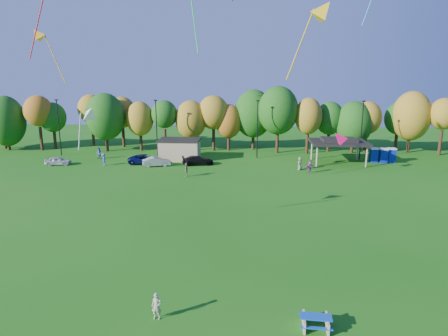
# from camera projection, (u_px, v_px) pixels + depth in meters

# --- Properties ---
(ground) EXTENTS (160.00, 160.00, 0.00)m
(ground) POSITION_uv_depth(u_px,v_px,m) (235.00, 290.00, 24.75)
(ground) COLOR #19600F
(ground) RESTS_ON ground
(tree_line) EXTENTS (93.57, 10.55, 11.15)m
(tree_line) POSITION_uv_depth(u_px,v_px,m) (239.00, 117.00, 67.65)
(tree_line) COLOR black
(tree_line) RESTS_ON ground
(lamp_posts) EXTENTS (64.50, 0.25, 9.09)m
(lamp_posts) POSITION_uv_depth(u_px,v_px,m) (257.00, 127.00, 62.34)
(lamp_posts) COLOR black
(lamp_posts) RESTS_ON ground
(utility_building) EXTENTS (6.30, 4.30, 3.25)m
(utility_building) POSITION_uv_depth(u_px,v_px,m) (180.00, 149.00, 61.90)
(utility_building) COLOR tan
(utility_building) RESTS_ON ground
(pavilion) EXTENTS (8.20, 6.20, 3.77)m
(pavilion) POSITION_uv_depth(u_px,v_px,m) (339.00, 142.00, 59.06)
(pavilion) COLOR tan
(pavilion) RESTS_ON ground
(porta_potties) EXTENTS (3.75, 1.47, 2.18)m
(porta_potties) POSITION_uv_depth(u_px,v_px,m) (383.00, 155.00, 60.07)
(porta_potties) COLOR #0B2194
(porta_potties) RESTS_ON ground
(picnic_table) EXTENTS (1.75, 1.49, 0.72)m
(picnic_table) POSITION_uv_depth(u_px,v_px,m) (316.00, 321.00, 20.89)
(picnic_table) COLOR tan
(picnic_table) RESTS_ON ground
(kite_flyer) EXTENTS (0.58, 0.41, 1.52)m
(kite_flyer) POSITION_uv_depth(u_px,v_px,m) (157.00, 306.00, 21.63)
(kite_flyer) COLOR tan
(kite_flyer) RESTS_ON ground
(car_a) EXTENTS (3.88, 2.14, 1.25)m
(car_a) POSITION_uv_depth(u_px,v_px,m) (58.00, 161.00, 58.38)
(car_a) COLOR silver
(car_a) RESTS_ON ground
(car_b) EXTENTS (4.30, 2.54, 1.34)m
(car_b) POSITION_uv_depth(u_px,v_px,m) (157.00, 162.00, 57.67)
(car_b) COLOR #96959A
(car_b) RESTS_ON ground
(car_c) EXTENTS (5.20, 2.63, 1.41)m
(car_c) POSITION_uv_depth(u_px,v_px,m) (146.00, 159.00, 59.00)
(car_c) COLOR #0A1041
(car_c) RESTS_ON ground
(car_d) EXTENTS (4.90, 2.83, 1.34)m
(car_d) POSITION_uv_depth(u_px,v_px,m) (198.00, 160.00, 58.48)
(car_d) COLOR black
(car_d) RESTS_ON ground
(far_person_0) EXTENTS (0.97, 1.06, 1.82)m
(far_person_0) POSITION_uv_depth(u_px,v_px,m) (300.00, 164.00, 55.34)
(far_person_0) COLOR #6A8057
(far_person_0) RESTS_ON ground
(far_person_1) EXTENTS (1.59, 1.12, 1.66)m
(far_person_1) POSITION_uv_depth(u_px,v_px,m) (310.00, 167.00, 53.69)
(far_person_1) COLOR #A3449E
(far_person_1) RESTS_ON ground
(far_person_2) EXTENTS (0.48, 1.07, 1.80)m
(far_person_2) POSITION_uv_depth(u_px,v_px,m) (186.00, 170.00, 51.73)
(far_person_2) COLOR #7F8752
(far_person_2) RESTS_ON ground
(far_person_3) EXTENTS (0.72, 1.20, 1.81)m
(far_person_3) POSITION_uv_depth(u_px,v_px,m) (104.00, 159.00, 58.04)
(far_person_3) COLOR #5665BD
(far_person_3) RESTS_ON ground
(far_person_4) EXTENTS (1.10, 1.02, 1.81)m
(far_person_4) POSITION_uv_depth(u_px,v_px,m) (99.00, 153.00, 62.52)
(far_person_4) COLOR #4E69AB
(far_person_4) RESTS_ON ground
(kite_0) EXTENTS (3.21, 1.23, 5.40)m
(kite_0) POSITION_uv_depth(u_px,v_px,m) (38.00, 35.00, 38.20)
(kite_0) COLOR #FFA81A
(kite_5) EXTENTS (3.43, 1.64, 5.56)m
(kite_5) POSITION_uv_depth(u_px,v_px,m) (324.00, 11.00, 26.83)
(kite_5) COLOR gold
(kite_12) EXTENTS (1.97, 2.03, 3.53)m
(kite_12) POSITION_uv_depth(u_px,v_px,m) (90.00, 113.00, 29.33)
(kite_12) COLOR silver
(kite_14) EXTENTS (1.30, 0.98, 1.26)m
(kite_14) POSITION_uv_depth(u_px,v_px,m) (339.00, 138.00, 27.60)
(kite_14) COLOR #E20C55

